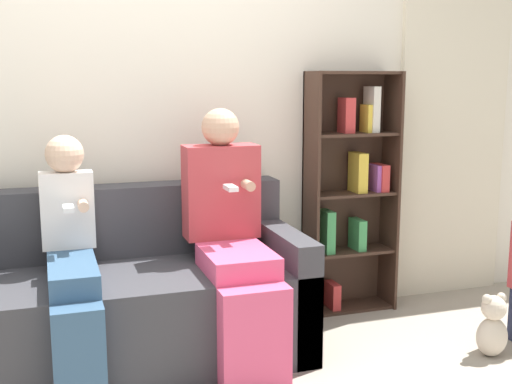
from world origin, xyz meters
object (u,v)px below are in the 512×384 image
couch (131,300)px  bookshelf (350,190)px  teddy_bear (492,327)px  child_seated (72,258)px  adult_seated (232,231)px

couch → bookshelf: bookshelf is taller
couch → bookshelf: 1.51m
bookshelf → teddy_bear: (0.39, -0.91, -0.60)m
child_seated → teddy_bear: child_seated is taller
teddy_bear → adult_seated: bearing=160.5°
couch → teddy_bear: bearing=-18.1°
couch → bookshelf: (1.40, 0.32, 0.45)m
child_seated → teddy_bear: (2.08, -0.43, -0.44)m
couch → bookshelf: bearing=13.0°
bookshelf → teddy_bear: size_ratio=4.33×
couch → child_seated: child_seated is taller
couch → adult_seated: size_ratio=1.38×
adult_seated → bookshelf: bookshelf is taller
couch → adult_seated: bearing=-14.4°
child_seated → teddy_bear: size_ratio=3.40×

